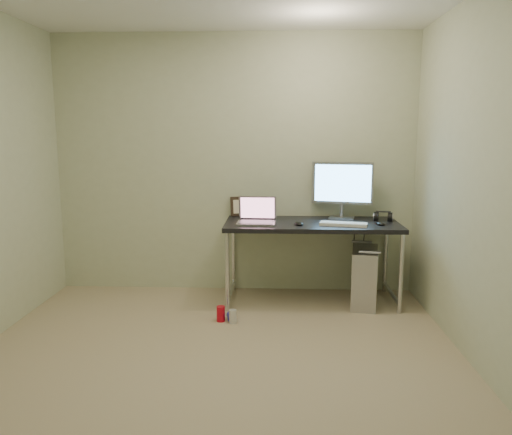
% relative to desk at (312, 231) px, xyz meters
% --- Properties ---
extents(floor, '(3.50, 3.50, 0.00)m').
position_rel_desk_xyz_m(floor, '(-0.74, -1.40, -0.67)').
color(floor, tan).
rests_on(floor, ground).
extents(wall_back, '(3.50, 0.02, 2.50)m').
position_rel_desk_xyz_m(wall_back, '(-0.74, 0.35, 0.58)').
color(wall_back, beige).
rests_on(wall_back, ground).
extents(wall_right, '(0.02, 3.50, 2.50)m').
position_rel_desk_xyz_m(wall_right, '(1.01, -1.40, 0.58)').
color(wall_right, beige).
rests_on(wall_right, ground).
extents(desk, '(1.59, 0.70, 0.75)m').
position_rel_desk_xyz_m(desk, '(0.00, 0.00, 0.00)').
color(desk, black).
rests_on(desk, ground).
extents(tower_computer, '(0.31, 0.53, 0.55)m').
position_rel_desk_xyz_m(tower_computer, '(0.48, -0.08, -0.41)').
color(tower_computer, '#B8B7BC').
rests_on(tower_computer, ground).
extents(cable_a, '(0.01, 0.16, 0.69)m').
position_rel_desk_xyz_m(cable_a, '(0.43, 0.30, -0.27)').
color(cable_a, black).
rests_on(cable_a, ground).
extents(cable_b, '(0.02, 0.11, 0.71)m').
position_rel_desk_xyz_m(cable_b, '(0.52, 0.28, -0.29)').
color(cable_b, black).
rests_on(cable_b, ground).
extents(can_red, '(0.09, 0.09, 0.13)m').
position_rel_desk_xyz_m(can_red, '(-0.79, -0.56, -0.61)').
color(can_red, red).
rests_on(can_red, ground).
extents(can_white, '(0.08, 0.08, 0.11)m').
position_rel_desk_xyz_m(can_white, '(-0.68, -0.60, -0.61)').
color(can_white, silver).
rests_on(can_white, ground).
extents(can_blue, '(0.09, 0.13, 0.06)m').
position_rel_desk_xyz_m(can_blue, '(-0.70, -0.54, -0.64)').
color(can_blue, '#1F25C6').
rests_on(can_blue, ground).
extents(laptop, '(0.36, 0.30, 0.24)m').
position_rel_desk_xyz_m(laptop, '(-0.50, -0.06, 0.13)').
color(laptop, '#9C9CA4').
rests_on(laptop, desk).
extents(monitor, '(0.57, 0.22, 0.54)m').
position_rel_desk_xyz_m(monitor, '(0.30, 0.21, 0.39)').
color(monitor, '#9C9CA4').
rests_on(monitor, desk).
extents(keyboard, '(0.43, 0.22, 0.02)m').
position_rel_desk_xyz_m(keyboard, '(0.27, -0.15, 0.09)').
color(keyboard, white).
rests_on(keyboard, desk).
extents(mouse_right, '(0.09, 0.12, 0.04)m').
position_rel_desk_xyz_m(mouse_right, '(0.60, -0.11, 0.10)').
color(mouse_right, black).
rests_on(mouse_right, desk).
extents(mouse_left, '(0.10, 0.13, 0.04)m').
position_rel_desk_xyz_m(mouse_left, '(-0.13, -0.15, 0.10)').
color(mouse_left, black).
rests_on(mouse_left, desk).
extents(headphones, '(0.19, 0.11, 0.11)m').
position_rel_desk_xyz_m(headphones, '(0.67, 0.12, 0.11)').
color(headphones, black).
rests_on(headphones, desk).
extents(picture_frame, '(0.25, 0.11, 0.19)m').
position_rel_desk_xyz_m(picture_frame, '(-0.66, 0.32, 0.17)').
color(picture_frame, black).
rests_on(picture_frame, desk).
extents(webcam, '(0.04, 0.04, 0.11)m').
position_rel_desk_xyz_m(webcam, '(-0.37, 0.29, 0.16)').
color(webcam, silver).
rests_on(webcam, desk).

